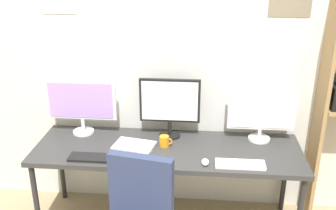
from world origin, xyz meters
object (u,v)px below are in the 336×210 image
object	(u,v)px
laptop_closed	(134,146)
coffee_mug	(165,141)
desk	(167,153)
monitor_right	(262,111)
computer_mouse	(205,162)
monitor_left	(81,103)
monitor_center	(170,104)
keyboard_left	(92,158)
keyboard_right	(240,164)

from	to	relation	value
laptop_closed	coffee_mug	distance (m)	0.25
desk	monitor_right	size ratio (longest dim) A/B	3.94
computer_mouse	laptop_closed	size ratio (longest dim) A/B	0.30
desk	laptop_closed	size ratio (longest dim) A/B	6.70
monitor_right	monitor_left	bearing A→B (deg)	-180.00
computer_mouse	desk	bearing A→B (deg)	142.81
desk	monitor_center	xyz separation A→B (m)	(0.00, 0.21, 0.34)
monitor_left	monitor_right	xyz separation A→B (m)	(1.50, 0.00, -0.01)
desk	keyboard_left	world-z (taller)	keyboard_left
desk	keyboard_left	size ratio (longest dim) A/B	6.18
desk	monitor_right	bearing A→B (deg)	15.77
monitor_left	keyboard_left	bearing A→B (deg)	-66.57
desk	monitor_left	bearing A→B (deg)	164.23
desk	monitor_right	xyz separation A→B (m)	(0.75, 0.21, 0.31)
monitor_left	coffee_mug	bearing A→B (deg)	-14.73
monitor_left	monitor_center	distance (m)	0.75
keyboard_left	coffee_mug	bearing A→B (deg)	25.20
keyboard_right	desk	bearing A→B (deg)	157.67
desk	keyboard_right	xyz separation A→B (m)	(0.56, -0.23, 0.06)
desk	monitor_left	distance (m)	0.85
monitor_right	keyboard_left	size ratio (longest dim) A/B	1.57
monitor_left	desk	bearing A→B (deg)	-15.77
desk	keyboard_left	distance (m)	0.61
monitor_right	laptop_closed	xyz separation A→B (m)	(-1.02, -0.23, -0.25)
computer_mouse	keyboard_right	bearing A→B (deg)	-0.06
monitor_center	keyboard_left	world-z (taller)	monitor_center
monitor_center	laptop_closed	bearing A→B (deg)	-139.43
keyboard_left	laptop_closed	bearing A→B (deg)	36.08
keyboard_left	keyboard_right	world-z (taller)	same
desk	computer_mouse	distance (m)	0.39
monitor_center	computer_mouse	distance (m)	0.60
monitor_right	keyboard_left	distance (m)	1.41
monitor_center	keyboard_left	size ratio (longest dim) A/B	1.47
keyboard_right	computer_mouse	bearing A→B (deg)	179.94
monitor_left	monitor_center	bearing A→B (deg)	-0.00
keyboard_left	coffee_mug	distance (m)	0.59
monitor_center	keyboard_left	bearing A→B (deg)	-141.70
laptop_closed	keyboard_left	bearing A→B (deg)	-132.48
monitor_center	computer_mouse	xyz separation A→B (m)	(0.30, -0.44, -0.28)
keyboard_left	keyboard_right	bearing A→B (deg)	0.00
keyboard_right	monitor_center	bearing A→B (deg)	141.70
monitor_right	keyboard_left	xyz separation A→B (m)	(-1.31, -0.44, -0.25)
desk	coffee_mug	xyz separation A→B (m)	(-0.03, 0.02, 0.10)
laptop_closed	monitor_right	bearing A→B (deg)	24.14
monitor_center	computer_mouse	bearing A→B (deg)	-55.60
desk	computer_mouse	bearing A→B (deg)	-37.19
desk	monitor_right	distance (m)	0.84
monitor_left	monitor_right	size ratio (longest dim) A/B	1.10
monitor_center	keyboard_right	distance (m)	0.77
monitor_center	coffee_mug	size ratio (longest dim) A/B	4.81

